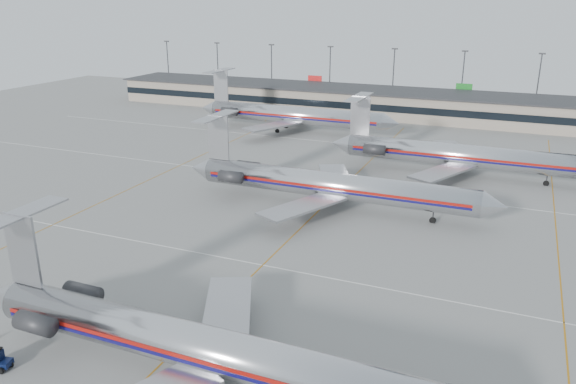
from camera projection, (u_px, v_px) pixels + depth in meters
The scene contains 10 objects.
ground at pixel (218, 309), 52.78m from camera, with size 260.00×260.00×0.00m, color gray.
apron_markings at pixel (263, 265), 61.50m from camera, with size 160.00×0.15×0.02m, color silver.
terminal at pixel (416, 105), 137.16m from camera, with size 162.00×17.00×6.25m.
light_mast_row at pixel (427, 75), 147.62m from camera, with size 163.60×0.40×15.28m.
jet_foreground at pixel (196, 345), 41.63m from camera, with size 43.42×25.57×11.37m.
jet_second_row at pixel (328, 184), 77.30m from camera, with size 45.36×26.71×11.87m.
jet_third_row at pixel (456, 155), 91.65m from camera, with size 44.60×27.44×12.20m.
jet_back_row at pixel (291, 115), 122.59m from camera, with size 46.39×28.54×12.69m.
belt_loader at pixel (189, 354), 45.24m from camera, with size 3.81×1.27×2.01m.
ramp_worker_near at pixel (194, 362), 43.61m from camera, with size 0.69×0.45×1.88m, color #9AD714.
Camera 1 is at (24.03, -40.13, 27.65)m, focal length 35.00 mm.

